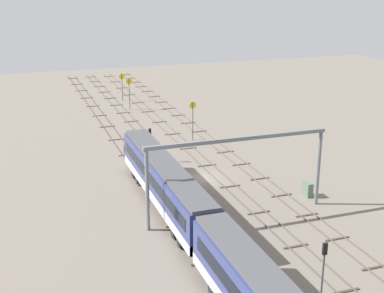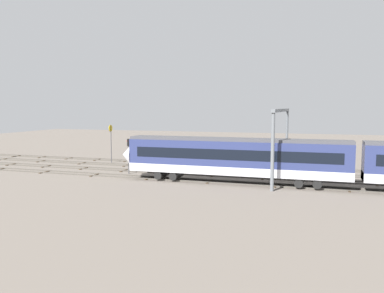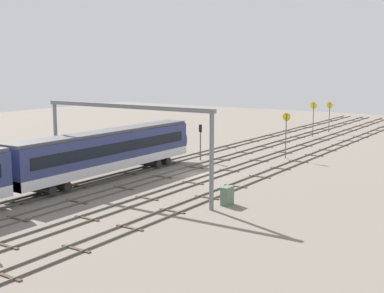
{
  "view_description": "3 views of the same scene",
  "coord_description": "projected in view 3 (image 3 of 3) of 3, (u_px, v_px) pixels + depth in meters",
  "views": [
    {
      "loc": [
        -53.44,
        19.76,
        22.28
      ],
      "look_at": [
        1.01,
        0.77,
        3.63
      ],
      "focal_mm": 48.97,
      "sensor_mm": 36.0,
      "label": 1
    },
    {
      "loc": [
        -15.09,
        48.57,
        8.3
      ],
      "look_at": [
        0.21,
        0.72,
        3.32
      ],
      "focal_mm": 37.25,
      "sensor_mm": 36.0,
      "label": 2
    },
    {
      "loc": [
        -45.59,
        -29.88,
        11.48
      ],
      "look_at": [
        -0.46,
        0.1,
        3.05
      ],
      "focal_mm": 49.09,
      "sensor_mm": 36.0,
      "label": 3
    }
  ],
  "objects": [
    {
      "name": "track_second_near",
      "position": [
        212.0,
        176.0,
        54.46
      ],
      "size": [
        145.05,
        2.4,
        0.16
      ],
      "color": "#59544C",
      "rests_on": "ground"
    },
    {
      "name": "signal_light_trackside_departure",
      "position": [
        200.0,
        137.0,
        63.56
      ],
      "size": [
        0.31,
        0.32,
        4.37
      ],
      "color": "#4C4C51",
      "rests_on": "ground"
    },
    {
      "name": "track_near_foreground",
      "position": [
        248.0,
        181.0,
        52.16
      ],
      "size": [
        145.05,
        2.4,
        0.16
      ],
      "color": "#59544C",
      "rests_on": "ground"
    },
    {
      "name": "speed_sign_far_trackside",
      "position": [
        329.0,
        112.0,
        90.22
      ],
      "size": [
        0.14,
        1.06,
        5.19
      ],
      "color": "#4C4C51",
      "rests_on": "ground"
    },
    {
      "name": "track_with_train",
      "position": [
        148.0,
        167.0,
        59.07
      ],
      "size": [
        145.05,
        2.4,
        0.16
      ],
      "color": "#59544C",
      "rests_on": "ground"
    },
    {
      "name": "ground_plane",
      "position": [
        195.0,
        174.0,
        55.63
      ],
      "size": [
        161.05,
        161.05,
        0.0
      ],
      "primitive_type": "plane",
      "color": "slate"
    },
    {
      "name": "speed_sign_mid_trackside",
      "position": [
        313.0,
        114.0,
        84.46
      ],
      "size": [
        0.14,
        1.09,
        5.59
      ],
      "color": "#4C4C51",
      "rests_on": "ground"
    },
    {
      "name": "relay_cabinet",
      "position": [
        227.0,
        196.0,
        43.45
      ],
      "size": [
        1.24,
        0.64,
        1.54
      ],
      "color": "#597259",
      "rests_on": "ground"
    },
    {
      "name": "speed_sign_near_foreground",
      "position": [
        286.0,
        128.0,
        64.72
      ],
      "size": [
        0.14,
        1.01,
        5.68
      ],
      "color": "#4C4C51",
      "rests_on": "ground"
    },
    {
      "name": "overhead_gantry",
      "position": [
        125.0,
        127.0,
        45.93
      ],
      "size": [
        0.4,
        18.41,
        8.1
      ],
      "color": "slate",
      "rests_on": "ground"
    },
    {
      "name": "track_middle",
      "position": [
        179.0,
        172.0,
        56.77
      ],
      "size": [
        145.05,
        2.4,
        0.16
      ],
      "color": "#59544C",
      "rests_on": "ground"
    }
  ]
}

